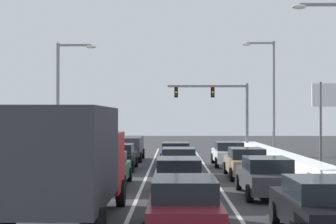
{
  "coord_description": "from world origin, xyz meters",
  "views": [
    {
      "loc": [
        -0.36,
        -5.9,
        3.09
      ],
      "look_at": [
        -0.68,
        31.85,
        3.45
      ],
      "focal_mm": 54.33,
      "sensor_mm": 36.0,
      "label": 1
    }
  ],
  "objects_px": {
    "sedan_navy_center_lane_fourth": "(176,154)",
    "street_lamp_left_mid": "(63,91)",
    "traffic_light_gantry": "(222,102)",
    "sedan_maroon_center_lane_nearest": "(184,206)",
    "roadside_sign_right": "(335,103)",
    "sedan_black_right_lane_nearest": "(321,207)",
    "sedan_white_right_lane_fourth": "(229,153)",
    "box_truck_left_lane_nearest": "(71,158)",
    "suv_charcoal_left_lane_fourth": "(128,146)",
    "street_lamp_right_far": "(270,88)",
    "sedan_gray_center_lane_second": "(179,177)",
    "sedan_silver_center_lane_third": "(178,162)",
    "sedan_charcoal_right_lane_second": "(266,176)",
    "sedan_tan_right_lane_third": "(246,162)",
    "sedan_green_left_lane_second": "(107,169)",
    "sedan_black_left_lane_third": "(119,157)"
  },
  "relations": [
    {
      "from": "sedan_navy_center_lane_fourth",
      "to": "street_lamp_left_mid",
      "type": "height_order",
      "value": "street_lamp_left_mid"
    },
    {
      "from": "traffic_light_gantry",
      "to": "street_lamp_left_mid",
      "type": "bearing_deg",
      "value": -130.67
    },
    {
      "from": "sedan_maroon_center_lane_nearest",
      "to": "roadside_sign_right",
      "type": "relative_size",
      "value": 0.82
    },
    {
      "from": "sedan_black_right_lane_nearest",
      "to": "traffic_light_gantry",
      "type": "bearing_deg",
      "value": 88.7
    },
    {
      "from": "sedan_white_right_lane_fourth",
      "to": "traffic_light_gantry",
      "type": "distance_m",
      "value": 15.56
    },
    {
      "from": "box_truck_left_lane_nearest",
      "to": "roadside_sign_right",
      "type": "distance_m",
      "value": 24.97
    },
    {
      "from": "suv_charcoal_left_lane_fourth",
      "to": "street_lamp_right_far",
      "type": "height_order",
      "value": "street_lamp_right_far"
    },
    {
      "from": "sedan_gray_center_lane_second",
      "to": "sedan_silver_center_lane_third",
      "type": "height_order",
      "value": "same"
    },
    {
      "from": "sedan_gray_center_lane_second",
      "to": "sedan_black_right_lane_nearest",
      "type": "bearing_deg",
      "value": -60.52
    },
    {
      "from": "sedan_black_right_lane_nearest",
      "to": "traffic_light_gantry",
      "type": "distance_m",
      "value": 34.35
    },
    {
      "from": "sedan_silver_center_lane_third",
      "to": "street_lamp_right_far",
      "type": "bearing_deg",
      "value": 63.47
    },
    {
      "from": "sedan_black_right_lane_nearest",
      "to": "roadside_sign_right",
      "type": "distance_m",
      "value": 23.31
    },
    {
      "from": "sedan_white_right_lane_fourth",
      "to": "sedan_charcoal_right_lane_second",
      "type": "bearing_deg",
      "value": -89.56
    },
    {
      "from": "sedan_tan_right_lane_third",
      "to": "sedan_green_left_lane_second",
      "type": "distance_m",
      "value": 7.44
    },
    {
      "from": "roadside_sign_right",
      "to": "sedan_green_left_lane_second",
      "type": "bearing_deg",
      "value": -138.84
    },
    {
      "from": "sedan_silver_center_lane_third",
      "to": "sedan_navy_center_lane_fourth",
      "type": "height_order",
      "value": "same"
    },
    {
      "from": "box_truck_left_lane_nearest",
      "to": "street_lamp_right_far",
      "type": "xyz_separation_m",
      "value": [
        10.79,
        26.55,
        3.54
      ]
    },
    {
      "from": "traffic_light_gantry",
      "to": "sedan_navy_center_lane_fourth",
      "type": "bearing_deg",
      "value": -105.64
    },
    {
      "from": "sedan_black_right_lane_nearest",
      "to": "box_truck_left_lane_nearest",
      "type": "relative_size",
      "value": 0.63
    },
    {
      "from": "sedan_maroon_center_lane_nearest",
      "to": "sedan_navy_center_lane_fourth",
      "type": "relative_size",
      "value": 1.0
    },
    {
      "from": "sedan_black_right_lane_nearest",
      "to": "sedan_maroon_center_lane_nearest",
      "type": "height_order",
      "value": "same"
    },
    {
      "from": "suv_charcoal_left_lane_fourth",
      "to": "roadside_sign_right",
      "type": "bearing_deg",
      "value": -3.28
    },
    {
      "from": "box_truck_left_lane_nearest",
      "to": "sedan_black_left_lane_third",
      "type": "distance_m",
      "value": 15.1
    },
    {
      "from": "sedan_charcoal_right_lane_second",
      "to": "sedan_tan_right_lane_third",
      "type": "bearing_deg",
      "value": 89.24
    },
    {
      "from": "sedan_black_right_lane_nearest",
      "to": "roadside_sign_right",
      "type": "bearing_deg",
      "value": 71.37
    },
    {
      "from": "sedan_charcoal_right_lane_second",
      "to": "sedan_maroon_center_lane_nearest",
      "type": "height_order",
      "value": "same"
    },
    {
      "from": "sedan_charcoal_right_lane_second",
      "to": "sedan_green_left_lane_second",
      "type": "distance_m",
      "value": 7.18
    },
    {
      "from": "traffic_light_gantry",
      "to": "sedan_black_right_lane_nearest",
      "type": "bearing_deg",
      "value": -91.3
    },
    {
      "from": "sedan_silver_center_lane_third",
      "to": "box_truck_left_lane_nearest",
      "type": "xyz_separation_m",
      "value": [
        -3.22,
        -11.38,
        1.14
      ]
    },
    {
      "from": "street_lamp_left_mid",
      "to": "sedan_black_right_lane_nearest",
      "type": "bearing_deg",
      "value": -61.46
    },
    {
      "from": "sedan_charcoal_right_lane_second",
      "to": "roadside_sign_right",
      "type": "relative_size",
      "value": 0.82
    },
    {
      "from": "sedan_black_left_lane_third",
      "to": "sedan_charcoal_right_lane_second",
      "type": "bearing_deg",
      "value": -55.06
    },
    {
      "from": "sedan_maroon_center_lane_nearest",
      "to": "sedan_gray_center_lane_second",
      "type": "distance_m",
      "value": 6.29
    },
    {
      "from": "sedan_white_right_lane_fourth",
      "to": "sedan_silver_center_lane_third",
      "type": "bearing_deg",
      "value": -117.42
    },
    {
      "from": "sedan_navy_center_lane_fourth",
      "to": "street_lamp_left_mid",
      "type": "distance_m",
      "value": 8.68
    },
    {
      "from": "sedan_navy_center_lane_fourth",
      "to": "sedan_green_left_lane_second",
      "type": "distance_m",
      "value": 9.38
    },
    {
      "from": "suv_charcoal_left_lane_fourth",
      "to": "sedan_white_right_lane_fourth",
      "type": "bearing_deg",
      "value": -28.32
    },
    {
      "from": "sedan_black_left_lane_third",
      "to": "roadside_sign_right",
      "type": "xyz_separation_m",
      "value": [
        14.35,
        5.43,
        3.25
      ]
    },
    {
      "from": "box_truck_left_lane_nearest",
      "to": "sedan_green_left_lane_second",
      "type": "bearing_deg",
      "value": 90.25
    },
    {
      "from": "sedan_silver_center_lane_third",
      "to": "traffic_light_gantry",
      "type": "xyz_separation_m",
      "value": [
        4.32,
        21.37,
        3.73
      ]
    },
    {
      "from": "traffic_light_gantry",
      "to": "roadside_sign_right",
      "type": "distance_m",
      "value": 13.94
    },
    {
      "from": "sedan_gray_center_lane_second",
      "to": "street_lamp_left_mid",
      "type": "xyz_separation_m",
      "value": [
        -7.46,
        13.97,
        4.03
      ]
    },
    {
      "from": "sedan_gray_center_lane_second",
      "to": "sedan_green_left_lane_second",
      "type": "distance_m",
      "value": 4.45
    },
    {
      "from": "sedan_tan_right_lane_third",
      "to": "sedan_silver_center_lane_third",
      "type": "relative_size",
      "value": 1.0
    },
    {
      "from": "sedan_tan_right_lane_third",
      "to": "sedan_white_right_lane_fourth",
      "type": "bearing_deg",
      "value": 91.59
    },
    {
      "from": "box_truck_left_lane_nearest",
      "to": "traffic_light_gantry",
      "type": "bearing_deg",
      "value": 77.05
    },
    {
      "from": "sedan_charcoal_right_lane_second",
      "to": "box_truck_left_lane_nearest",
      "type": "relative_size",
      "value": 0.63
    },
    {
      "from": "sedan_gray_center_lane_second",
      "to": "roadside_sign_right",
      "type": "relative_size",
      "value": 0.82
    },
    {
      "from": "street_lamp_left_mid",
      "to": "roadside_sign_right",
      "type": "xyz_separation_m",
      "value": [
        18.44,
        1.52,
        -0.78
      ]
    },
    {
      "from": "roadside_sign_right",
      "to": "sedan_tan_right_lane_third",
      "type": "bearing_deg",
      "value": -129.25
    }
  ]
}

